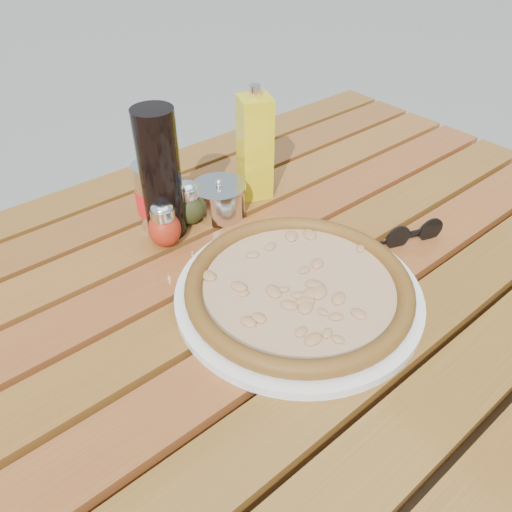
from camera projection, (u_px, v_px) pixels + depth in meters
ground at (261, 505)px, 1.24m from camera, size 60.00×60.00×0.00m
table at (264, 312)px, 0.82m from camera, size 1.40×0.90×0.75m
plate at (298, 294)px, 0.73m from camera, size 0.38×0.38×0.01m
pizza at (299, 286)px, 0.72m from camera, size 0.38×0.38×0.03m
pepper_shaker at (164, 225)px, 0.81m from camera, size 0.07×0.07×0.08m
oregano_shaker at (188, 204)px, 0.86m from camera, size 0.05×0.05×0.08m
dark_bottle at (160, 175)px, 0.80m from camera, size 0.07×0.07×0.22m
soda_can at (156, 197)px, 0.84m from camera, size 0.07×0.07×0.12m
olive_oil_cruet at (255, 147)px, 0.90m from camera, size 0.07×0.07×0.21m
parmesan_tin at (219, 199)px, 0.89m from camera, size 0.13×0.13×0.07m
sunglasses at (413, 234)px, 0.83m from camera, size 0.11×0.05×0.04m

